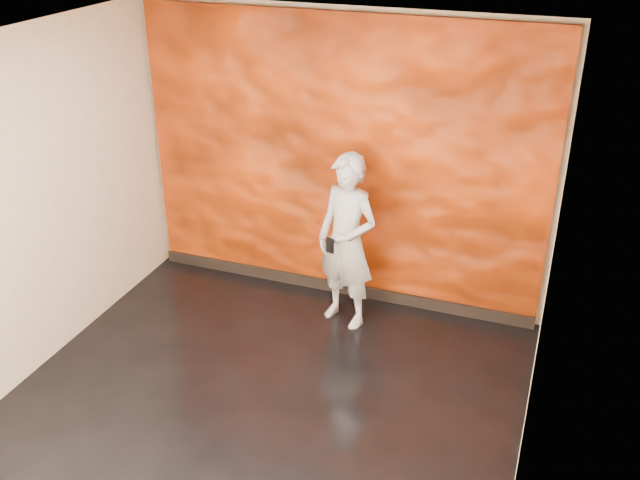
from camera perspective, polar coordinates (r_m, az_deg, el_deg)
The scene contains 5 objects.
room at distance 5.05m, azimuth -5.58°, elevation -1.00°, with size 4.02×4.02×2.81m.
feature_wall at distance 6.72m, azimuth 1.61°, elevation 6.18°, with size 3.90×0.06×2.75m, color #EF480A.
baseboard at distance 7.25m, azimuth 1.37°, elevation -3.74°, with size 3.90×0.04×0.12m, color black.
man at distance 6.44m, azimuth 2.17°, elevation -0.14°, with size 0.61×0.40×1.66m, color #9699A4.
phone at distance 6.23m, azimuth 0.81°, elevation -0.44°, with size 0.08×0.02×0.14m, color black.
Camera 1 is at (2.00, -4.00, 3.74)m, focal length 40.00 mm.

